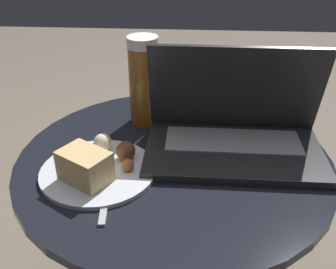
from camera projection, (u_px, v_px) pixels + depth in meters
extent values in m
cylinder|color=#515156|center=(173.00, 247.00, 0.96)|extent=(0.09, 0.09, 0.49)
cylinder|color=black|center=(174.00, 160.00, 0.83)|extent=(0.66, 0.66, 0.02)
cube|color=#232326|center=(233.00, 153.00, 0.82)|extent=(0.37, 0.21, 0.02)
cube|color=gray|center=(233.00, 141.00, 0.84)|extent=(0.29, 0.10, 0.00)
cube|color=#232326|center=(235.00, 89.00, 0.83)|extent=(0.37, 0.07, 0.20)
cube|color=#19234C|center=(235.00, 90.00, 0.83)|extent=(0.34, 0.06, 0.18)
cylinder|color=brown|center=(144.00, 86.00, 0.92)|extent=(0.07, 0.07, 0.19)
cylinder|color=white|center=(142.00, 42.00, 0.87)|extent=(0.07, 0.07, 0.02)
cylinder|color=silver|center=(98.00, 171.00, 0.77)|extent=(0.23, 0.23, 0.01)
cube|color=#DBB775|center=(85.00, 166.00, 0.73)|extent=(0.11, 0.10, 0.06)
sphere|color=brown|center=(126.00, 151.00, 0.79)|extent=(0.04, 0.04, 0.04)
sphere|color=#9E5B38|center=(128.00, 165.00, 0.76)|extent=(0.02, 0.02, 0.02)
sphere|color=#4C6B33|center=(80.00, 149.00, 0.80)|extent=(0.04, 0.04, 0.04)
sphere|color=beige|center=(102.00, 143.00, 0.82)|extent=(0.04, 0.04, 0.04)
cube|color=#B2B2B7|center=(105.00, 203.00, 0.69)|extent=(0.02, 0.12, 0.00)
cube|color=#B2B2B7|center=(109.00, 175.00, 0.76)|extent=(0.03, 0.05, 0.00)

